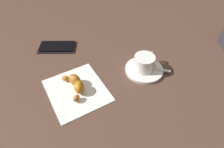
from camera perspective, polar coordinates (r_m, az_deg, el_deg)
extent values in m
plane|color=#4C3429|center=(0.64, -1.07, -2.20)|extent=(1.80, 1.80, 0.00)
cylinder|color=white|center=(0.68, 9.41, 1.27)|extent=(0.13, 0.13, 0.01)
cylinder|color=white|center=(0.66, 9.44, 3.26)|extent=(0.07, 0.07, 0.05)
cylinder|color=#422114|center=(0.65, 9.53, 3.84)|extent=(0.06, 0.06, 0.00)
torus|color=white|center=(0.69, 11.33, 5.09)|extent=(0.04, 0.03, 0.04)
cube|color=silver|center=(0.68, 12.26, 1.50)|extent=(0.10, 0.06, 0.00)
ellipsoid|color=silver|center=(0.68, 6.56, 2.55)|extent=(0.03, 0.03, 0.01)
cube|color=tan|center=(0.69, 10.28, 2.89)|extent=(0.06, 0.05, 0.01)
cube|color=white|center=(0.62, -10.33, -4.70)|extent=(0.22, 0.23, 0.00)
ellipsoid|color=#AC632E|center=(0.58, -10.46, -7.00)|extent=(0.03, 0.03, 0.02)
ellipsoid|color=#AF6A18|center=(0.60, -9.65, -3.84)|extent=(0.03, 0.05, 0.04)
ellipsoid|color=#A16121|center=(0.62, -10.92, -1.66)|extent=(0.05, 0.05, 0.04)
ellipsoid|color=#A66B26|center=(0.65, -13.54, -1.26)|extent=(0.03, 0.02, 0.02)
cube|color=black|center=(0.80, -15.88, 7.67)|extent=(0.16, 0.11, 0.01)
cube|color=black|center=(0.80, -15.95, 7.94)|extent=(0.14, 0.10, 0.00)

